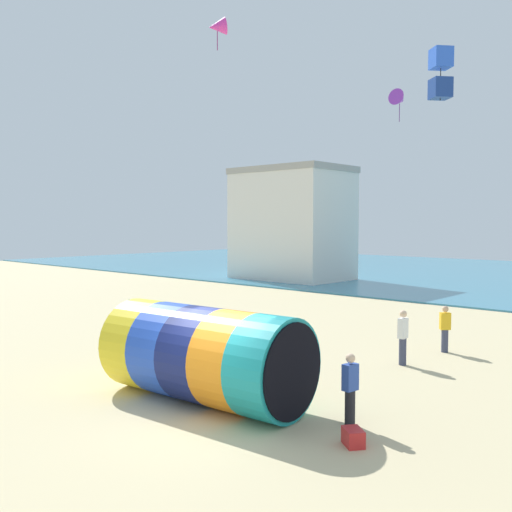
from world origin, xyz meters
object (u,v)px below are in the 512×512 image
object	(u,v)px
beach_flag	(134,308)
bystander_far_left	(403,337)
kite_handler	(350,389)
bystander_near_water	(445,329)
giant_inflatable_tube	(205,355)
kite_magenta_delta	(217,27)
kite_blue_box	(441,73)
cooler_box	(353,437)
kite_purple_delta	(400,99)

from	to	relation	value
beach_flag	bystander_far_left	bearing A→B (deg)	52.19
kite_handler	bystander_near_water	bearing A→B (deg)	100.33
giant_inflatable_tube	kite_magenta_delta	world-z (taller)	kite_magenta_delta
bystander_far_left	beach_flag	xyz separation A→B (m)	(-5.27, -6.79, 1.15)
bystander_near_water	beach_flag	size ratio (longest dim) A/B	0.71
kite_blue_box	bystander_far_left	xyz separation A→B (m)	(-1.49, 0.79, -8.06)
bystander_far_left	cooler_box	distance (m)	7.36
kite_magenta_delta	bystander_near_water	size ratio (longest dim) A/B	0.73
kite_handler	bystander_far_left	xyz separation A→B (m)	(-1.80, 5.90, 0.08)
beach_flag	cooler_box	bearing A→B (deg)	-0.65
kite_magenta_delta	beach_flag	world-z (taller)	kite_magenta_delta
kite_handler	kite_magenta_delta	size ratio (longest dim) A/B	1.36
kite_blue_box	cooler_box	distance (m)	10.76
kite_purple_delta	bystander_far_left	size ratio (longest dim) A/B	0.81
kite_blue_box	kite_magenta_delta	bearing A→B (deg)	-172.89
kite_purple_delta	kite_blue_box	bearing A→B (deg)	-54.85
giant_inflatable_tube	bystander_far_left	size ratio (longest dim) A/B	3.18
kite_handler	kite_magenta_delta	bearing A→B (deg)	154.63
bystander_far_left	giant_inflatable_tube	bearing A→B (deg)	-105.54
kite_handler	bystander_far_left	world-z (taller)	bystander_far_left
kite_handler	kite_magenta_delta	world-z (taller)	kite_magenta_delta
kite_purple_delta	beach_flag	xyz separation A→B (m)	(-1.14, -13.98, -8.24)
kite_purple_delta	cooler_box	bearing A→B (deg)	-64.72
cooler_box	kite_handler	bearing A→B (deg)	126.26
bystander_far_left	kite_purple_delta	bearing A→B (deg)	119.84
kite_blue_box	kite_purple_delta	world-z (taller)	kite_purple_delta
giant_inflatable_tube	kite_magenta_delta	bearing A→B (deg)	133.29
giant_inflatable_tube	beach_flag	distance (m)	3.44
kite_blue_box	beach_flag	bearing A→B (deg)	-138.39
bystander_near_water	bystander_far_left	xyz separation A→B (m)	(-0.23, -2.71, 0.08)
kite_magenta_delta	beach_flag	size ratio (longest dim) A/B	0.52
bystander_near_water	kite_handler	bearing A→B (deg)	-79.67
kite_handler	cooler_box	size ratio (longest dim) A/B	3.21
beach_flag	giant_inflatable_tube	bearing A→B (deg)	-3.25
kite_magenta_delta	kite_purple_delta	world-z (taller)	kite_magenta_delta
giant_inflatable_tube	beach_flag	size ratio (longest dim) A/B	2.44
bystander_far_left	beach_flag	world-z (taller)	beach_flag
kite_handler	kite_blue_box	xyz separation A→B (m)	(-0.31, 5.11, 8.15)
kite_magenta_delta	kite_purple_delta	bearing A→B (deg)	73.51
kite_magenta_delta	bystander_far_left	size ratio (longest dim) A/B	0.68
kite_handler	cooler_box	distance (m)	1.39
beach_flag	cooler_box	xyz separation A→B (m)	(7.78, -0.09, -1.91)
kite_purple_delta	bystander_near_water	xyz separation A→B (m)	(4.36, -4.49, -9.47)
kite_blue_box	bystander_near_water	world-z (taller)	kite_blue_box
giant_inflatable_tube	kite_handler	distance (m)	3.91
kite_blue_box	kite_magenta_delta	distance (m)	8.86
kite_magenta_delta	kite_blue_box	bearing A→B (deg)	7.11
bystander_near_water	giant_inflatable_tube	bearing A→B (deg)	-102.64
kite_magenta_delta	kite_purple_delta	distance (m)	9.54
kite_magenta_delta	bystander_near_water	bearing A→B (deg)	32.78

